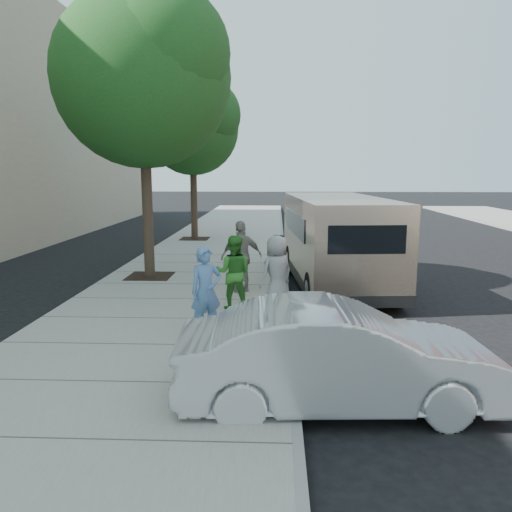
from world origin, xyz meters
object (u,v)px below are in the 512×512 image
(tree_far, at_px, (193,124))
(person_gray_shirt, at_px, (277,273))
(person_green_shirt, at_px, (233,272))
(sedan, at_px, (339,357))
(person_officer, at_px, (206,291))
(person_striped_polo, at_px, (242,257))
(tree_near, at_px, (144,72))
(parking_meter, at_px, (279,249))
(van, at_px, (336,239))

(tree_far, xyz_separation_m, person_gray_shirt, (3.45, -10.75, -3.95))
(person_green_shirt, bearing_deg, sedan, 118.17)
(person_officer, relative_size, person_striped_polo, 0.92)
(tree_far, height_order, person_green_shirt, tree_far)
(person_green_shirt, xyz_separation_m, person_gray_shirt, (0.90, 0.02, -0.00))
(sedan, bearing_deg, tree_near, 27.11)
(sedan, bearing_deg, person_green_shirt, 19.43)
(parking_meter, relative_size, sedan, 0.31)
(person_gray_shirt, height_order, person_striped_polo, person_striped_polo)
(tree_far, height_order, person_striped_polo, tree_far)
(person_officer, bearing_deg, tree_far, 71.58)
(tree_far, bearing_deg, person_gray_shirt, -72.19)
(van, xyz_separation_m, person_green_shirt, (-2.45, -2.89, -0.31))
(van, bearing_deg, tree_far, 117.20)
(van, height_order, person_officer, van)
(person_officer, distance_m, person_gray_shirt, 2.08)
(tree_far, distance_m, person_green_shirt, 11.75)
(parking_meter, distance_m, person_officer, 4.04)
(tree_near, height_order, tree_far, tree_near)
(person_officer, bearing_deg, person_gray_shirt, 24.53)
(tree_near, distance_m, parking_meter, 5.76)
(tree_near, relative_size, parking_meter, 5.83)
(tree_far, xyz_separation_m, parking_meter, (3.50, -8.59, -3.80))
(tree_near, height_order, person_officer, tree_near)
(tree_far, relative_size, parking_meter, 5.02)
(sedan, xyz_separation_m, person_striped_polo, (-1.64, 5.57, 0.32))
(parking_meter, distance_m, van, 1.66)
(van, bearing_deg, sedan, -101.36)
(person_gray_shirt, xyz_separation_m, person_striped_polo, (-0.84, 1.49, 0.07))
(person_green_shirt, bearing_deg, tree_near, -45.85)
(person_striped_polo, bearing_deg, person_green_shirt, 68.29)
(tree_far, relative_size, sedan, 1.56)
(person_gray_shirt, bearing_deg, person_green_shirt, -35.31)
(person_officer, height_order, person_green_shirt, person_officer)
(sedan, distance_m, person_striped_polo, 5.82)
(tree_far, height_order, sedan, tree_far)
(person_officer, bearing_deg, sedan, -78.16)
(van, height_order, person_green_shirt, van)
(tree_far, xyz_separation_m, sedan, (4.25, -14.82, -4.20))
(tree_near, bearing_deg, person_striped_polo, -32.35)
(tree_far, bearing_deg, parking_meter, -67.81)
(sedan, bearing_deg, tree_far, 12.63)
(parking_meter, height_order, person_officer, person_officer)
(tree_near, height_order, sedan, tree_near)
(tree_far, distance_m, person_striped_polo, 10.37)
(van, bearing_deg, person_gray_shirt, -123.61)
(person_officer, distance_m, person_green_shirt, 1.67)
(tree_near, xyz_separation_m, parking_meter, (3.50, -0.99, -4.46))
(tree_near, relative_size, person_officer, 4.79)
(tree_near, bearing_deg, van, -3.26)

